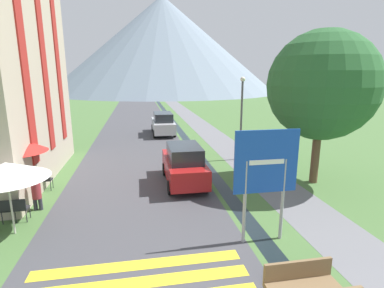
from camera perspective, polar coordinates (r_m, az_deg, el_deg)
The scene contains 18 objects.
ground_plane at distance 23.58m, azimuth -4.26°, elevation 1.13°, with size 160.00×160.00×0.00m, color #476B38.
road at distance 33.31m, azimuth -10.38°, elevation 4.49°, with size 6.40×60.00×0.01m.
footpath at distance 33.83m, azimuth 0.03°, elevation 4.84°, with size 2.20×60.00×0.01m.
drainage_channel at distance 33.50m, azimuth -4.02°, elevation 4.72°, with size 0.60×60.00×0.00m.
mountain_distant at distance 85.93m, azimuth -5.55°, elevation 18.22°, with size 60.58×60.58×25.14m.
road_sign at distance 8.85m, azimuth 13.89°, elevation -4.95°, with size 1.91×0.11×3.40m.
parked_car_near at distance 13.63m, azimuth -1.54°, elevation -3.88°, with size 1.74×4.02×1.82m.
parked_car_far at distance 25.04m, azimuth -5.54°, elevation 3.93°, with size 1.78×4.60×1.82m.
cafe_chair_middle at distance 13.29m, azimuth -30.12°, elevation -7.97°, with size 0.40×0.40×0.85m.
cafe_chair_near_right at distance 11.96m, azimuth -31.68°, elevation -10.44°, with size 0.40×0.40×0.85m.
cafe_chair_far_right at distance 14.38m, azimuth -26.00°, elevation -5.99°, with size 0.40×0.40×0.85m.
cafe_chair_near_left at distance 11.83m, azimuth -29.81°, elevation -10.46°, with size 0.40×0.40×0.85m.
cafe_umbrella_front_white at distance 10.60m, azimuth -31.92°, elevation -4.33°, with size 2.46×2.46×2.34m.
cafe_umbrella_middle_red at distance 13.19m, azimuth -30.05°, elevation -0.21°, with size 2.02×2.02×2.52m.
person_seated_near at distance 12.44m, azimuth -27.52°, elevation -8.09°, with size 0.32×0.32×1.29m.
person_standing_terrace at distance 13.63m, azimuth -28.33°, elevation -5.36°, with size 0.32×0.32×1.63m.
streetlamp at distance 17.35m, azimuth 9.43°, elevation 6.21°, with size 0.28×0.28×4.77m.
tree_by_path at distance 14.34m, azimuth 23.56°, elevation 10.15°, with size 4.74×4.74×6.79m.
Camera 1 is at (-2.35, -2.94, 4.90)m, focal length 28.00 mm.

